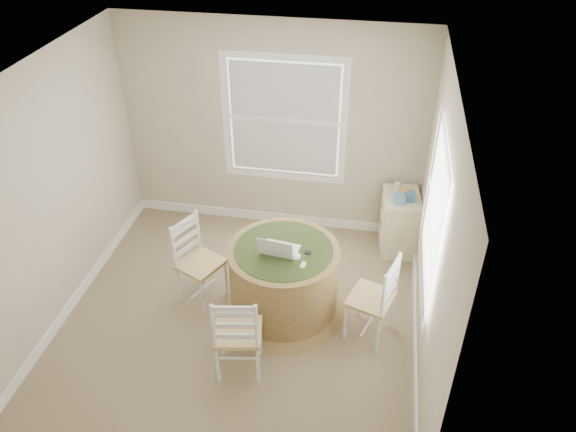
% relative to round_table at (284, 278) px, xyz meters
% --- Properties ---
extents(room, '(3.64, 3.64, 2.64)m').
position_rel_round_table_xyz_m(room, '(-0.26, -0.04, 0.86)').
color(room, '#93845D').
rests_on(room, ground).
extents(round_table, '(1.30, 1.30, 0.81)m').
position_rel_round_table_xyz_m(round_table, '(0.00, 0.00, 0.00)').
color(round_table, '#9B7B45').
rests_on(round_table, ground).
extents(chair_left, '(0.54, 0.55, 0.95)m').
position_rel_round_table_xyz_m(chair_left, '(-0.89, 0.03, 0.04)').
color(chair_left, white).
rests_on(chair_left, ground).
extents(chair_near, '(0.48, 0.46, 0.95)m').
position_rel_round_table_xyz_m(chair_near, '(-0.26, -0.84, 0.04)').
color(chair_near, white).
rests_on(chair_near, ground).
extents(chair_right, '(0.51, 0.53, 0.95)m').
position_rel_round_table_xyz_m(chair_right, '(0.89, -0.18, 0.04)').
color(chair_right, white).
rests_on(chair_right, ground).
extents(laptop, '(0.39, 0.35, 0.24)m').
position_rel_round_table_xyz_m(laptop, '(-0.03, -0.05, 0.40)').
color(laptop, white).
rests_on(laptop, round_table).
extents(mouse, '(0.08, 0.11, 0.04)m').
position_rel_round_table_xyz_m(mouse, '(0.15, -0.10, 0.38)').
color(mouse, white).
rests_on(mouse, round_table).
extents(phone, '(0.06, 0.10, 0.02)m').
position_rel_round_table_xyz_m(phone, '(0.23, -0.20, 0.37)').
color(phone, '#B7BABF').
rests_on(phone, round_table).
extents(keys, '(0.07, 0.06, 0.02)m').
position_rel_round_table_xyz_m(keys, '(0.24, -0.01, 0.37)').
color(keys, black).
rests_on(keys, round_table).
extents(corner_chest, '(0.48, 0.60, 0.74)m').
position_rel_round_table_xyz_m(corner_chest, '(1.15, 1.28, -0.06)').
color(corner_chest, beige).
rests_on(corner_chest, ground).
extents(tissue_box, '(0.13, 0.13, 0.10)m').
position_rel_round_table_xyz_m(tissue_box, '(1.10, 1.15, 0.36)').
color(tissue_box, '#538EBF').
rests_on(tissue_box, corner_chest).
extents(box_yellow, '(0.16, 0.12, 0.06)m').
position_rel_round_table_xyz_m(box_yellow, '(1.18, 1.33, 0.34)').
color(box_yellow, gold).
rests_on(box_yellow, corner_chest).
extents(box_blue, '(0.09, 0.09, 0.12)m').
position_rel_round_table_xyz_m(box_blue, '(1.23, 1.21, 0.37)').
color(box_blue, teal).
rests_on(box_blue, corner_chest).
extents(cup_cream, '(0.07, 0.07, 0.09)m').
position_rel_round_table_xyz_m(cup_cream, '(1.09, 1.42, 0.35)').
color(cup_cream, beige).
rests_on(cup_cream, corner_chest).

